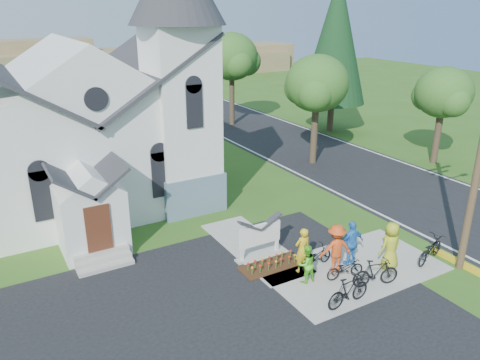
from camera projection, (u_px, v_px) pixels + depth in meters
ground at (332, 286)px, 17.47m from camera, size 120.00×120.00×0.00m
road at (303, 148)px, 34.31m from camera, size 8.00×90.00×0.02m
sidewalk at (353, 269)px, 18.56m from camera, size 7.00×4.00×0.05m
church at (89, 104)px, 23.21m from camera, size 12.35×12.00×13.00m
church_sign at (260, 235)px, 19.15m from camera, size 2.20×0.40×1.70m
flower_bed at (271, 266)px, 18.76m from camera, size 2.60×1.10×0.07m
tree_road_near at (317, 84)px, 29.35m from camera, size 4.00×4.00×7.05m
tree_road_mid at (232, 57)px, 39.13m from camera, size 4.40×4.40×7.80m
tree_road_far at (444, 93)px, 29.57m from camera, size 3.60×3.60×6.30m
conifer at (336, 39)px, 36.49m from camera, size 5.20×5.20×12.40m
distant_hills at (82, 65)px, 64.02m from camera, size 61.00×10.00×5.60m
cyclist_0 at (302, 250)px, 18.07m from camera, size 0.68×0.46×1.85m
bike_0 at (316, 257)px, 18.54m from camera, size 1.74×0.87×0.87m
cyclist_1 at (306, 264)px, 17.43m from camera, size 0.74×0.58×1.52m
bike_1 at (348, 291)px, 16.11m from camera, size 1.90×0.63×1.13m
cyclist_2 at (351, 243)px, 18.53m from camera, size 1.14×0.53×1.90m
bike_2 at (345, 269)px, 17.77m from camera, size 1.63×0.80×0.82m
cyclist_3 at (336, 248)px, 18.08m from camera, size 1.42×1.04×1.97m
bike_3 at (376, 273)px, 17.24m from camera, size 1.90×1.03×1.10m
cyclist_4 at (391, 246)px, 18.26m from camera, size 0.98×0.65×1.97m
bike_4 at (430, 249)px, 18.94m from camera, size 2.07×1.19×1.03m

